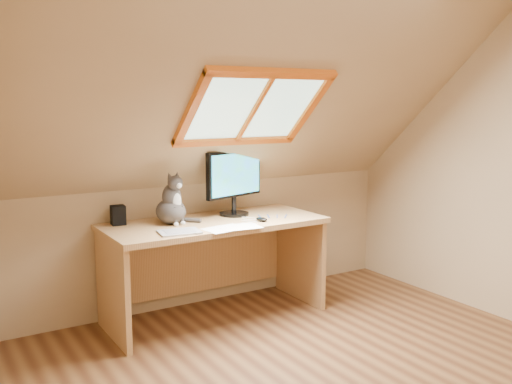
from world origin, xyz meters
TOP-DOWN VIEW (x-y plane):
  - room_shell at (0.00, -0.09)m, footprint 3.52×3.52m
  - desk at (-0.15, 1.45)m, footprint 1.68×0.73m
  - monitor at (0.09, 1.49)m, footprint 0.55×0.24m
  - cat at (-0.46, 1.46)m, footprint 0.27×0.30m
  - desk_speaker at (-0.81, 1.63)m, footprint 0.11×0.11m
  - graphics_tablet at (-0.54, 1.15)m, footprint 0.31×0.24m
  - mouse at (0.15, 1.18)m, footprint 0.08×0.11m
  - papers at (-0.17, 1.12)m, footprint 0.33×0.27m
  - cables at (0.23, 1.26)m, footprint 0.51×0.26m

SIDE VIEW (x-z plane):
  - desk at x=-0.15m, z-range 0.15..0.92m
  - papers at x=-0.17m, z-range 0.76..0.77m
  - cables at x=0.23m, z-range 0.76..0.77m
  - graphics_tablet at x=-0.54m, z-range 0.76..0.78m
  - mouse at x=0.15m, z-range 0.76..0.80m
  - desk_speaker at x=-0.81m, z-range 0.76..0.91m
  - cat at x=-0.46m, z-range 0.71..1.11m
  - monitor at x=0.09m, z-range 0.80..1.32m
  - room_shell at x=0.00m, z-range 0.23..2.64m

